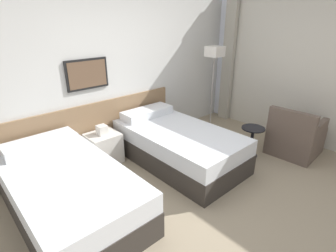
{
  "coord_description": "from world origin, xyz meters",
  "views": [
    {
      "loc": [
        -2.19,
        -1.69,
        2.12
      ],
      "look_at": [
        0.09,
        0.83,
        0.7
      ],
      "focal_mm": 28.0,
      "sensor_mm": 36.0,
      "label": 1
    }
  ],
  "objects_px": {
    "nightstand": "(104,148)",
    "bed_near_door": "(68,191)",
    "floor_lamp": "(214,59)",
    "armchair": "(295,138)",
    "side_table": "(252,137)",
    "bed_near_window": "(178,145)"
  },
  "relations": [
    {
      "from": "bed_near_window",
      "to": "side_table",
      "type": "relative_size",
      "value": 4.03
    },
    {
      "from": "bed_near_door",
      "to": "bed_near_window",
      "type": "bearing_deg",
      "value": 0.0
    },
    {
      "from": "bed_near_window",
      "to": "bed_near_door",
      "type": "bearing_deg",
      "value": 180.0
    },
    {
      "from": "bed_near_door",
      "to": "bed_near_window",
      "type": "height_order",
      "value": "same"
    },
    {
      "from": "bed_near_window",
      "to": "armchair",
      "type": "bearing_deg",
      "value": -34.75
    },
    {
      "from": "nightstand",
      "to": "bed_near_door",
      "type": "bearing_deg",
      "value": -139.61
    },
    {
      "from": "bed_near_window",
      "to": "side_table",
      "type": "xyz_separation_m",
      "value": [
        1.0,
        -0.69,
        0.06
      ]
    },
    {
      "from": "side_table",
      "to": "armchair",
      "type": "relative_size",
      "value": 0.61
    },
    {
      "from": "side_table",
      "to": "armchair",
      "type": "height_order",
      "value": "armchair"
    },
    {
      "from": "nightstand",
      "to": "floor_lamp",
      "type": "xyz_separation_m",
      "value": [
        2.29,
        -0.24,
        1.14
      ]
    },
    {
      "from": "bed_near_door",
      "to": "side_table",
      "type": "distance_m",
      "value": 2.83
    },
    {
      "from": "bed_near_window",
      "to": "side_table",
      "type": "bearing_deg",
      "value": -34.5
    },
    {
      "from": "floor_lamp",
      "to": "armchair",
      "type": "xyz_separation_m",
      "value": [
        0.19,
        -1.62,
        -1.11
      ]
    },
    {
      "from": "bed_near_door",
      "to": "armchair",
      "type": "distance_m",
      "value": 3.53
    },
    {
      "from": "bed_near_door",
      "to": "nightstand",
      "type": "bearing_deg",
      "value": 40.39
    },
    {
      "from": "bed_near_door",
      "to": "armchair",
      "type": "height_order",
      "value": "armchair"
    },
    {
      "from": "floor_lamp",
      "to": "armchair",
      "type": "distance_m",
      "value": 1.97
    },
    {
      "from": "bed_near_door",
      "to": "side_table",
      "type": "bearing_deg",
      "value": -14.06
    },
    {
      "from": "bed_near_window",
      "to": "armchair",
      "type": "height_order",
      "value": "armchair"
    },
    {
      "from": "bed_near_door",
      "to": "nightstand",
      "type": "distance_m",
      "value": 1.14
    },
    {
      "from": "floor_lamp",
      "to": "armchair",
      "type": "height_order",
      "value": "floor_lamp"
    },
    {
      "from": "floor_lamp",
      "to": "side_table",
      "type": "xyz_separation_m",
      "value": [
        -0.42,
        -1.19,
        -1.05
      ]
    }
  ]
}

